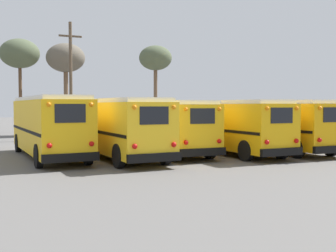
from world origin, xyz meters
The scene contains 10 objects.
ground_plane centered at (0.00, 0.00, 0.00)m, with size 160.00×160.00×0.00m, color #5B5956.
school_bus_0 centered at (-6.38, 0.72, 1.73)m, with size 2.72×9.80×3.17m.
school_bus_1 centered at (-3.19, -0.50, 1.68)m, with size 2.70×10.26×3.06m.
school_bus_2 centered at (0.00, 0.80, 1.62)m, with size 2.72×10.68×2.96m.
school_bus_3 centered at (3.19, -0.90, 1.64)m, with size 2.42×10.29×3.00m.
school_bus_4 centered at (6.38, -1.06, 1.65)m, with size 2.75×10.37×3.00m.
utility_pole centered at (-2.88, 12.11, 4.84)m, with size 1.80×0.26×9.29m.
bare_tree_0 centered at (-6.08, 18.78, 7.33)m, with size 3.53×3.53×8.72m.
bare_tree_1 centered at (-2.21, 17.56, 6.95)m, with size 3.51×3.51×8.39m.
bare_tree_2 centered at (6.34, 16.67, 7.23)m, with size 3.22×3.22×8.57m.
Camera 1 is at (-9.77, -21.57, 2.72)m, focal length 45.00 mm.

